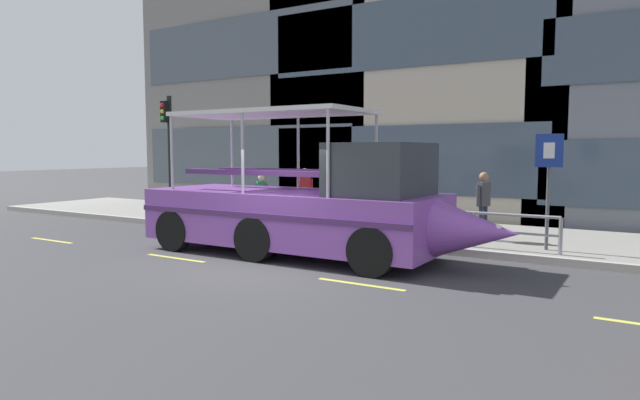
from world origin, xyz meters
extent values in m
plane|color=#3D3D3F|center=(0.00, 0.00, 0.00)|extent=(120.00, 120.00, 0.00)
cube|color=gray|center=(0.00, 5.60, 0.09)|extent=(32.00, 4.80, 0.18)
cube|color=#B2ADA3|center=(0.00, 3.11, 0.09)|extent=(32.00, 0.18, 0.18)
cube|color=#DBD64C|center=(-7.20, -0.62, 0.00)|extent=(1.80, 0.12, 0.01)
cube|color=#DBD64C|center=(-2.40, -0.62, 0.00)|extent=(1.80, 0.12, 0.01)
cube|color=#DBD64C|center=(2.40, -0.62, 0.00)|extent=(1.80, 0.12, 0.01)
cube|color=#4C5660|center=(-7.89, 8.37, 2.24)|extent=(10.54, 0.06, 2.47)
cube|color=#4C5660|center=(-7.89, 8.37, 6.73)|extent=(10.54, 0.06, 2.47)
cube|color=#3D4C5B|center=(-0.84, 8.37, 2.17)|extent=(10.14, 0.06, 2.39)
cube|color=#3D4C5B|center=(-0.84, 8.37, 6.51)|extent=(10.14, 0.06, 2.39)
cylinder|color=gray|center=(-0.49, 3.45, 1.00)|extent=(11.49, 0.07, 0.07)
cylinder|color=gray|center=(-0.49, 3.45, 0.59)|extent=(11.49, 0.06, 0.06)
cylinder|color=gray|center=(-6.24, 3.45, 0.59)|extent=(0.09, 0.09, 0.82)
cylinder|color=gray|center=(-4.32, 3.45, 0.59)|extent=(0.09, 0.09, 0.82)
cylinder|color=gray|center=(-2.41, 3.45, 0.59)|extent=(0.09, 0.09, 0.82)
cylinder|color=gray|center=(-0.49, 3.45, 0.59)|extent=(0.09, 0.09, 0.82)
cylinder|color=gray|center=(1.42, 3.45, 0.59)|extent=(0.09, 0.09, 0.82)
cylinder|color=gray|center=(3.34, 3.45, 0.59)|extent=(0.09, 0.09, 0.82)
cylinder|color=gray|center=(5.25, 3.45, 0.59)|extent=(0.09, 0.09, 0.82)
cylinder|color=black|center=(-7.40, 4.00, 2.26)|extent=(0.16, 0.16, 4.17)
cube|color=black|center=(-7.40, 3.80, 3.80)|extent=(0.24, 0.20, 0.72)
sphere|color=red|center=(-7.40, 3.69, 4.02)|extent=(0.14, 0.14, 0.14)
sphere|color=gold|center=(-7.40, 3.69, 3.80)|extent=(0.14, 0.14, 0.14)
sphere|color=green|center=(-7.40, 3.69, 3.58)|extent=(0.14, 0.14, 0.14)
cylinder|color=#4C4F54|center=(4.88, 3.95, 1.51)|extent=(0.08, 0.08, 2.65)
cube|color=navy|center=(4.88, 3.90, 2.48)|extent=(0.60, 0.04, 0.76)
cube|color=white|center=(4.88, 3.88, 2.48)|extent=(0.24, 0.01, 0.36)
torus|color=black|center=(-5.06, 3.71, 0.53)|extent=(0.70, 0.04, 0.70)
torus|color=black|center=(-6.10, 3.71, 0.53)|extent=(0.70, 0.04, 0.70)
cylinder|color=#1E66B2|center=(-5.58, 3.71, 0.69)|extent=(0.95, 0.04, 0.04)
cylinder|color=#1E66B2|center=(-5.76, 3.71, 0.83)|extent=(0.19, 0.04, 0.51)
cube|color=black|center=(-5.80, 3.71, 1.11)|extent=(0.20, 0.08, 0.06)
cylinder|color=#A5A5AA|center=(-5.10, 3.71, 1.03)|extent=(0.03, 0.46, 0.03)
cube|color=purple|center=(-0.41, 1.21, 0.89)|extent=(7.24, 2.55, 1.24)
cone|color=purple|center=(4.02, 1.21, 0.89)|extent=(1.63, 1.18, 1.18)
cylinder|color=purple|center=(-4.03, 1.21, 0.89)|extent=(0.36, 1.18, 1.18)
cube|color=#4D2A62|center=(-0.41, -0.09, 1.05)|extent=(7.24, 0.04, 0.12)
sphere|color=white|center=(4.42, 1.21, 0.94)|extent=(0.22, 0.22, 0.22)
cube|color=#33383D|center=(1.94, 1.21, 2.08)|extent=(1.81, 2.15, 1.13)
cube|color=silver|center=(-0.96, 1.21, 3.37)|extent=(4.70, 2.35, 0.10)
cylinder|color=#B2B2B7|center=(1.27, 2.33, 2.42)|extent=(0.07, 0.07, 1.81)
cylinder|color=#B2B2B7|center=(1.27, 0.08, 2.42)|extent=(0.07, 0.07, 1.81)
cylinder|color=#B2B2B7|center=(-0.96, 2.33, 2.42)|extent=(0.07, 0.07, 1.81)
cylinder|color=#B2B2B7|center=(-0.96, 0.08, 2.42)|extent=(0.07, 0.07, 1.81)
cylinder|color=#B2B2B7|center=(-3.19, 2.33, 2.42)|extent=(0.07, 0.07, 1.81)
cylinder|color=#B2B2B7|center=(-3.19, 0.08, 2.42)|extent=(0.07, 0.07, 1.81)
cube|color=#4D2A62|center=(-0.96, 1.82, 1.96)|extent=(4.33, 0.28, 0.12)
cube|color=#4D2A62|center=(-0.96, 0.59, 1.96)|extent=(4.33, 0.28, 0.12)
cylinder|color=black|center=(2.30, 2.38, 0.50)|extent=(1.00, 0.28, 1.00)
cylinder|color=black|center=(2.30, 0.03, 0.50)|extent=(1.00, 0.28, 1.00)
cylinder|color=black|center=(-0.60, 2.38, 0.50)|extent=(1.00, 0.28, 1.00)
cylinder|color=black|center=(-0.60, 0.03, 0.50)|extent=(1.00, 0.28, 1.00)
cylinder|color=black|center=(-3.13, 2.38, 0.50)|extent=(1.00, 0.28, 1.00)
cylinder|color=black|center=(-3.13, 0.03, 0.50)|extent=(1.00, 0.28, 1.00)
cylinder|color=#1E2338|center=(3.18, 4.59, 0.62)|extent=(0.11, 0.11, 0.87)
cylinder|color=#1E2338|center=(3.25, 4.74, 0.62)|extent=(0.11, 0.11, 0.87)
cube|color=#38383D|center=(3.22, 4.67, 1.36)|extent=(0.31, 0.38, 0.62)
cylinder|color=#38383D|center=(3.12, 4.47, 1.33)|extent=(0.08, 0.08, 0.56)
cylinder|color=#38383D|center=(3.31, 4.86, 1.33)|extent=(0.08, 0.08, 0.56)
sphere|color=#936B4C|center=(3.22, 4.67, 1.81)|extent=(0.24, 0.24, 0.24)
cylinder|color=black|center=(0.11, 4.44, 0.58)|extent=(0.10, 0.10, 0.80)
cylinder|color=black|center=(-0.03, 4.35, 0.58)|extent=(0.10, 0.10, 0.80)
cube|color=#B7B2A8|center=(0.04, 4.39, 1.27)|extent=(0.35, 0.31, 0.57)
cylinder|color=#B7B2A8|center=(0.20, 4.50, 1.24)|extent=(0.07, 0.07, 0.51)
cylinder|color=#B7B2A8|center=(-0.13, 4.28, 1.24)|extent=(0.07, 0.07, 0.51)
sphere|color=beige|center=(0.04, 4.39, 1.68)|extent=(0.22, 0.22, 0.22)
cylinder|color=#47423D|center=(-2.27, 4.81, 0.62)|extent=(0.11, 0.11, 0.87)
cylinder|color=#47423D|center=(-2.40, 4.69, 0.62)|extent=(0.11, 0.11, 0.87)
cube|color=maroon|center=(-2.33, 4.75, 1.36)|extent=(0.37, 0.36, 0.62)
cylinder|color=maroon|center=(-2.18, 4.90, 1.33)|extent=(0.08, 0.08, 0.55)
cylinder|color=maroon|center=(-2.49, 4.60, 1.33)|extent=(0.08, 0.08, 0.55)
sphere|color=tan|center=(-2.33, 4.75, 1.81)|extent=(0.24, 0.24, 0.24)
cylinder|color=#47423D|center=(-4.15, 4.78, 0.56)|extent=(0.10, 0.10, 0.75)
cylinder|color=#47423D|center=(-4.06, 4.90, 0.56)|extent=(0.10, 0.10, 0.75)
cube|color=#236B47|center=(-4.10, 4.84, 1.20)|extent=(0.30, 0.33, 0.53)
cylinder|color=#236B47|center=(-4.22, 4.69, 1.18)|extent=(0.07, 0.07, 0.48)
cylinder|color=#236B47|center=(-3.99, 4.99, 1.18)|extent=(0.07, 0.07, 0.48)
sphere|color=beige|center=(-4.10, 4.84, 1.59)|extent=(0.21, 0.21, 0.21)
camera|label=1|loc=(7.01, -9.58, 2.48)|focal=30.95mm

